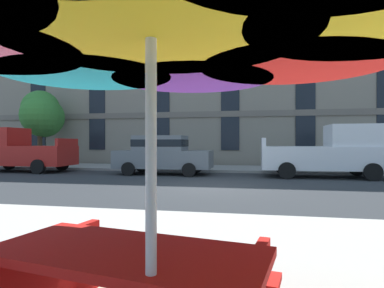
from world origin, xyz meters
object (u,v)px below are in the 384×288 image
(sedan_gray, at_px, (163,154))
(patio_umbrella, at_px, (151,3))
(street_tree_left, at_px, (41,115))
(pickup_white, at_px, (330,153))
(pickup_red, at_px, (18,151))

(sedan_gray, bearing_deg, patio_umbrella, -74.20)
(sedan_gray, distance_m, patio_umbrella, 13.26)
(sedan_gray, height_order, street_tree_left, street_tree_left)
(sedan_gray, xyz_separation_m, street_tree_left, (-8.84, 3.59, 2.26))
(pickup_white, distance_m, street_tree_left, 16.62)
(pickup_red, distance_m, street_tree_left, 4.39)
(street_tree_left, bearing_deg, patio_umbrella, -52.66)
(sedan_gray, bearing_deg, pickup_white, 0.00)
(pickup_white, relative_size, patio_umbrella, 1.38)
(sedan_gray, distance_m, pickup_white, 7.25)
(pickup_white, bearing_deg, street_tree_left, 167.42)
(pickup_red, height_order, patio_umbrella, patio_umbrella)
(pickup_red, xyz_separation_m, pickup_white, (14.80, 0.00, 0.00))
(sedan_gray, relative_size, street_tree_left, 0.94)
(sedan_gray, bearing_deg, pickup_red, 180.00)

